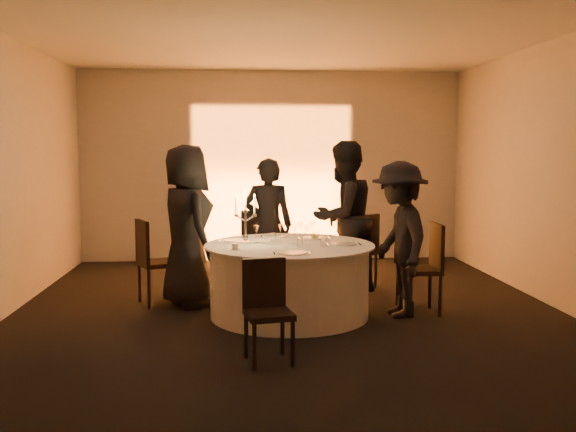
{
  "coord_description": "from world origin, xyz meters",
  "views": [
    {
      "loc": [
        -0.54,
        -6.69,
        1.78
      ],
      "look_at": [
        0.0,
        0.2,
        1.05
      ],
      "focal_mm": 40.0,
      "sensor_mm": 36.0,
      "label": 1
    }
  ],
  "objects": [
    {
      "name": "chair_front",
      "position": [
        -0.31,
        -1.43,
        0.48
      ],
      "size": [
        0.44,
        0.44,
        0.85
      ],
      "rotation": [
        0.0,
        0.0,
        0.19
      ],
      "color": "black",
      "rests_on": "floor"
    },
    {
      "name": "tumbler_a",
      "position": [
        0.32,
        0.31,
        0.82
      ],
      "size": [
        0.07,
        0.07,
        0.09
      ],
      "primitive_type": "cylinder",
      "color": "white",
      "rests_on": "banquet_table"
    },
    {
      "name": "banquet_table",
      "position": [
        0.0,
        0.0,
        0.38
      ],
      "size": [
        1.8,
        1.8,
        0.77
      ],
      "color": "black",
      "rests_on": "floor"
    },
    {
      "name": "tumbler_d",
      "position": [
        0.34,
        -0.17,
        0.82
      ],
      "size": [
        0.07,
        0.07,
        0.09
      ],
      "primitive_type": "cylinder",
      "color": "white",
      "rests_on": "banquet_table"
    },
    {
      "name": "plate_left",
      "position": [
        -0.57,
        0.28,
        0.78
      ],
      "size": [
        0.36,
        0.25,
        0.01
      ],
      "color": "white",
      "rests_on": "banquet_table"
    },
    {
      "name": "wall_back",
      "position": [
        0.0,
        3.5,
        1.5
      ],
      "size": [
        7.0,
        0.0,
        7.0
      ],
      "primitive_type": "plane",
      "rotation": [
        1.57,
        0.0,
        0.0
      ],
      "color": "beige",
      "rests_on": "floor"
    },
    {
      "name": "guest_back_left",
      "position": [
        -0.17,
        1.24,
        0.83
      ],
      "size": [
        0.65,
        0.48,
        1.66
      ],
      "primitive_type": "imported",
      "rotation": [
        0.0,
        0.0,
        3.01
      ],
      "color": "black",
      "rests_on": "floor"
    },
    {
      "name": "guest_back_right",
      "position": [
        0.75,
        1.04,
        0.94
      ],
      "size": [
        1.15,
        1.11,
        1.87
      ],
      "primitive_type": "imported",
      "rotation": [
        0.0,
        0.0,
        -2.52
      ],
      "color": "black",
      "rests_on": "floor"
    },
    {
      "name": "guest_left",
      "position": [
        -1.12,
        0.55,
        0.91
      ],
      "size": [
        0.91,
        1.06,
        1.82
      ],
      "primitive_type": "imported",
      "rotation": [
        0.0,
        0.0,
        2.03
      ],
      "color": "black",
      "rests_on": "floor"
    },
    {
      "name": "wine_glass_f",
      "position": [
        0.29,
        0.41,
        0.91
      ],
      "size": [
        0.07,
        0.07,
        0.19
      ],
      "color": "white",
      "rests_on": "banquet_table"
    },
    {
      "name": "wine_glass_e",
      "position": [
        -0.08,
        0.2,
        0.91
      ],
      "size": [
        0.07,
        0.07,
        0.19
      ],
      "color": "white",
      "rests_on": "banquet_table"
    },
    {
      "name": "plate_right",
      "position": [
        0.57,
        -0.08,
        0.78
      ],
      "size": [
        0.36,
        0.26,
        0.01
      ],
      "color": "white",
      "rests_on": "banquet_table"
    },
    {
      "name": "chair_right",
      "position": [
        1.49,
        0.01,
        0.55
      ],
      "size": [
        0.43,
        0.43,
        0.98
      ],
      "rotation": [
        0.0,
        0.0,
        -1.58
      ],
      "color": "black",
      "rests_on": "floor"
    },
    {
      "name": "ceiling",
      "position": [
        0.0,
        0.0,
        3.0
      ],
      "size": [
        7.0,
        7.0,
        0.0
      ],
      "primitive_type": "plane",
      "rotation": [
        3.14,
        0.0,
        0.0
      ],
      "color": "white",
      "rests_on": "wall_back"
    },
    {
      "name": "wine_glass_a",
      "position": [
        0.15,
        0.41,
        0.91
      ],
      "size": [
        0.07,
        0.07,
        0.19
      ],
      "color": "white",
      "rests_on": "banquet_table"
    },
    {
      "name": "coffee_cup",
      "position": [
        -0.57,
        -0.31,
        0.8
      ],
      "size": [
        0.11,
        0.11,
        0.07
      ],
      "color": "white",
      "rests_on": "banquet_table"
    },
    {
      "name": "tumbler_c",
      "position": [
        0.1,
        -0.17,
        0.82
      ],
      "size": [
        0.07,
        0.07,
        0.09
      ],
      "primitive_type": "cylinder",
      "color": "white",
      "rests_on": "banquet_table"
    },
    {
      "name": "wine_glass_d",
      "position": [
        -0.35,
        0.13,
        0.91
      ],
      "size": [
        0.07,
        0.07,
        0.19
      ],
      "color": "white",
      "rests_on": "banquet_table"
    },
    {
      "name": "chair_back_left",
      "position": [
        -0.27,
        1.63,
        0.55
      ],
      "size": [
        0.49,
        0.49,
        0.98
      ],
      "rotation": [
        0.0,
        0.0,
        2.99
      ],
      "color": "black",
      "rests_on": "floor"
    },
    {
      "name": "wine_glass_c",
      "position": [
        0.19,
        0.04,
        0.91
      ],
      "size": [
        0.07,
        0.07,
        0.19
      ],
      "color": "white",
      "rests_on": "banquet_table"
    },
    {
      "name": "chair_left",
      "position": [
        -1.52,
        0.63,
        0.55
      ],
      "size": [
        0.56,
        0.56,
        0.97
      ],
      "rotation": [
        0.0,
        0.0,
        2.0
      ],
      "color": "black",
      "rests_on": "floor"
    },
    {
      "name": "wall_front",
      "position": [
        0.0,
        -3.5,
        1.5
      ],
      "size": [
        7.0,
        0.0,
        7.0
      ],
      "primitive_type": "plane",
      "rotation": [
        -1.57,
        0.0,
        0.0
      ],
      "color": "beige",
      "rests_on": "floor"
    },
    {
      "name": "wall_right",
      "position": [
        3.0,
        0.0,
        1.5
      ],
      "size": [
        0.0,
        7.0,
        7.0
      ],
      "primitive_type": "plane",
      "rotation": [
        1.57,
        0.0,
        -1.57
      ],
      "color": "beige",
      "rests_on": "floor"
    },
    {
      "name": "uplighter_fixture",
      "position": [
        0.0,
        3.2,
        0.05
      ],
      "size": [
        0.25,
        0.12,
        0.1
      ],
      "primitive_type": "cube",
      "color": "black",
      "rests_on": "floor"
    },
    {
      "name": "wine_glass_b",
      "position": [
        0.06,
        0.09,
        0.91
      ],
      "size": [
        0.07,
        0.07,
        0.19
      ],
      "color": "white",
      "rests_on": "banquet_table"
    },
    {
      "name": "plate_back_left",
      "position": [
        -0.1,
        0.59,
        0.78
      ],
      "size": [
        0.36,
        0.29,
        0.01
      ],
      "color": "white",
      "rests_on": "banquet_table"
    },
    {
      "name": "tumbler_b",
      "position": [
        -0.16,
        0.26,
        0.82
      ],
      "size": [
        0.07,
        0.07,
        0.09
      ],
      "primitive_type": "cylinder",
      "color": "white",
      "rests_on": "banquet_table"
    },
    {
      "name": "chair_back_right",
      "position": [
        1.01,
        1.27,
        0.54
      ],
      "size": [
        0.58,
        0.58,
        0.95
      ],
      "rotation": [
        0.0,
        0.0,
        -2.52
      ],
      "color": "black",
      "rests_on": "floor"
    },
    {
      "name": "plate_back_right",
      "position": [
        0.31,
        0.42,
        0.79
      ],
      "size": [
        0.36,
        0.25,
        0.08
      ],
      "color": "white",
      "rests_on": "banquet_table"
    },
    {
      "name": "candelabra",
      "position": [
        -0.46,
        0.11,
        0.97
      ],
      "size": [
        0.24,
        0.12,
        0.58
      ],
      "color": "silver",
      "rests_on": "banquet_table"
    },
    {
      "name": "plate_front",
      "position": [
        -0.03,
        -0.61,
        0.78
      ],
      "size": [
        0.36,
        0.28,
        0.01
      ],
      "color": "white",
      "rests_on": "banquet_table"
    },
    {
      "name": "floor",
      "position": [
        0.0,
        0.0,
        0.0
      ],
      "size": [
        7.0,
        7.0,
        0.0
      ],
      "primitive_type": "plane",
      "color": "black",
      "rests_on": "ground"
    },
    {
      "name": "guest_right",
      "position": [
        1.16,
        -0.09,
        0.82
      ],
      "size": [
        0.69,
        1.11,
        1.65
      ],
      "primitive_type": "imported",
      "rotation": [
        0.0,
        0.0,
        -1.5
      ],
      "color": "black",
      "rests_on": "floor"
    }
  ]
}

